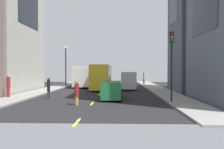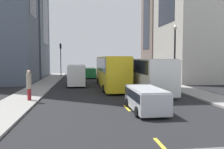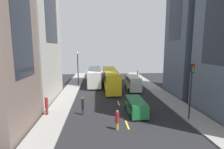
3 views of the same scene
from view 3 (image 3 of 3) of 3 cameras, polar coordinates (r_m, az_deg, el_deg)
name	(u,v)px [view 3 (image 3 of 3)]	position (r m, az deg, el deg)	size (l,w,h in m)	color
ground_plane	(114,91)	(31.47, 0.54, -5.47)	(42.52, 42.52, 0.00)	black
sidewalk_west	(70,92)	(31.67, -13.77, -5.50)	(2.85, 44.00, 0.15)	gray
sidewalk_east	(155,90)	(33.14, 14.19, -4.88)	(2.85, 44.00, 0.15)	gray
lane_stripe_1	(127,125)	(18.35, 5.05, -16.25)	(0.16, 2.00, 0.01)	yellow
lane_stripe_2	(118,103)	(24.79, 2.16, -9.44)	(0.16, 2.00, 0.01)	yellow
lane_stripe_3	(114,91)	(31.47, 0.54, -5.46)	(0.16, 2.00, 0.01)	yellow
lane_stripe_4	(111,83)	(38.27, -0.50, -2.88)	(0.16, 2.00, 0.01)	yellow
lane_stripe_5	(108,78)	(45.12, -1.22, -1.09)	(0.16, 2.00, 0.01)	yellow
lane_stripe_6	(107,74)	(52.02, -1.75, 0.24)	(0.16, 2.00, 0.01)	yellow
city_bus_white	(95,75)	(37.03, -5.80, -0.18)	(2.80, 11.65, 3.35)	silver
streetcar_yellow	(111,77)	(33.26, -0.49, -0.95)	(2.70, 13.36, 3.59)	yellow
delivery_van_white	(133,82)	(32.12, 6.93, -2.48)	(2.25, 5.48, 2.58)	white
car_green_0	(136,105)	(20.97, 7.92, -10.07)	(2.02, 4.77, 1.71)	#1E7238
car_silver_1	(104,74)	(45.99, -2.56, 0.22)	(1.99, 4.53, 1.51)	#B7BABF
pedestrian_crossing_mid	(47,105)	(21.31, -20.85, -9.38)	(0.36, 0.36, 2.21)	maroon
pedestrian_crossing_near	(83,106)	(20.56, -9.67, -10.11)	(0.30, 0.30, 2.14)	navy
pedestrian_waiting_curb	(117,119)	(16.91, 1.73, -14.68)	(0.38, 0.38, 1.96)	gold
pedestrian_walking_far	(138,74)	(42.96, 8.51, 0.20)	(0.38, 0.38, 2.35)	maroon
traffic_light_near_corner	(191,81)	(19.76, 24.82, -2.12)	(0.32, 0.44, 5.98)	black
streetlamp_near	(78,65)	(36.36, -11.26, 3.21)	(0.44, 0.44, 6.78)	black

